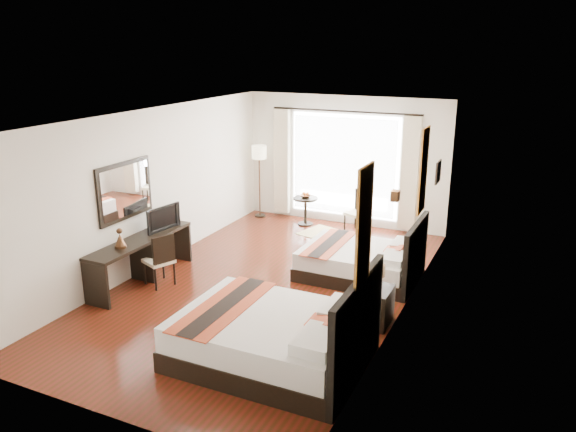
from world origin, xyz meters
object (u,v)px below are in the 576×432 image
at_px(bed_far, 363,261).
at_px(vase, 373,291).
at_px(console_desk, 142,260).
at_px(bed_near, 276,337).
at_px(floor_lamp, 259,157).
at_px(side_table, 305,211).
at_px(fruit_bowl, 305,196).
at_px(desk_chair, 160,269).
at_px(window_chair, 357,220).
at_px(television, 161,217).
at_px(table_lamp, 377,272).
at_px(nightstand, 374,306).

bearing_deg(bed_far, vase, -68.51).
bearing_deg(vase, console_desk, -179.43).
height_order(bed_near, floor_lamp, floor_lamp).
distance_m(side_table, fruit_bowl, 0.34).
bearing_deg(side_table, desk_chair, -102.91).
bearing_deg(floor_lamp, window_chair, -3.31).
distance_m(vase, floor_lamp, 5.68).
xyz_separation_m(bed_near, fruit_bowl, (-1.86, 5.25, 0.31)).
xyz_separation_m(television, side_table, (1.26, 3.42, -0.66)).
distance_m(television, window_chair, 4.25).
xyz_separation_m(table_lamp, television, (-3.94, 0.23, 0.23)).
distance_m(bed_far, desk_chair, 3.42).
height_order(nightstand, vase, vase).
distance_m(nightstand, table_lamp, 0.49).
relative_size(floor_lamp, side_table, 2.67).
bearing_deg(window_chair, bed_near, 28.47).
relative_size(table_lamp, floor_lamp, 0.21).
height_order(floor_lamp, fruit_bowl, floor_lamp).
bearing_deg(table_lamp, fruit_bowl, 126.34).
xyz_separation_m(console_desk, desk_chair, (0.37, -0.00, -0.10)).
relative_size(television, fruit_bowl, 3.13).
bearing_deg(fruit_bowl, floor_lamp, 173.80).
distance_m(bed_near, console_desk, 3.39).
height_order(nightstand, console_desk, console_desk).
height_order(nightstand, floor_lamp, floor_lamp).
height_order(bed_near, console_desk, bed_near).
xyz_separation_m(bed_far, window_chair, (-0.84, 2.21, -0.01)).
bearing_deg(floor_lamp, console_desk, -91.21).
relative_size(bed_far, nightstand, 3.50).
bearing_deg(side_table, window_chair, -1.00).
bearing_deg(nightstand, table_lamp, 97.12).
bearing_deg(floor_lamp, bed_far, -36.01).
bearing_deg(vase, floor_lamp, 133.94).
relative_size(nightstand, window_chair, 0.62).
distance_m(console_desk, side_table, 4.17).
relative_size(bed_far, television, 2.64).
relative_size(bed_far, window_chair, 2.18).
distance_m(television, side_table, 3.70).
xyz_separation_m(side_table, window_chair, (1.20, -0.02, -0.04)).
bearing_deg(floor_lamp, nightstand, -45.00).
relative_size(table_lamp, vase, 2.39).
relative_size(side_table, fruit_bowl, 2.62).
relative_size(desk_chair, fruit_bowl, 3.81).
bearing_deg(console_desk, desk_chair, -0.74).
relative_size(vase, console_desk, 0.07).
relative_size(bed_far, vase, 13.29).
bearing_deg(television, bed_near, -111.50).
height_order(desk_chair, floor_lamp, floor_lamp).
relative_size(bed_near, side_table, 3.75).
relative_size(side_table, window_chair, 0.69).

